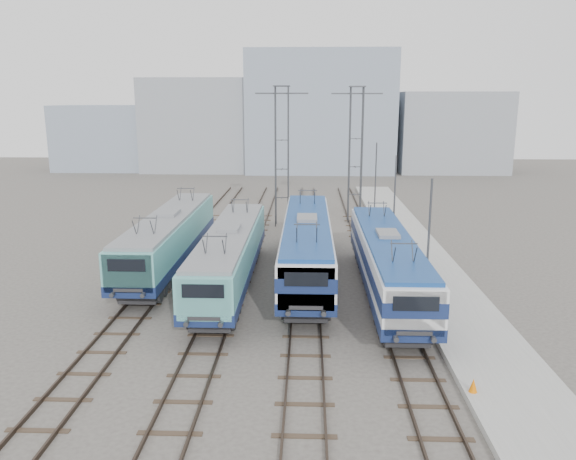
{
  "coord_description": "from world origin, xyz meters",
  "views": [
    {
      "loc": [
        2.32,
        -26.56,
        10.91
      ],
      "look_at": [
        1.08,
        7.0,
        3.07
      ],
      "focal_mm": 35.0,
      "sensor_mm": 36.0,
      "label": 1
    }
  ],
  "objects_px": {
    "locomotive_far_right": "(387,259)",
    "mast_rear": "(375,180)",
    "locomotive_center_right": "(307,243)",
    "safety_cone": "(473,385)",
    "locomotive_center_left": "(230,253)",
    "mast_front": "(428,245)",
    "catenary_tower_west": "(282,150)",
    "catenary_tower_east": "(356,148)",
    "locomotive_far_left": "(169,236)",
    "mast_mid": "(394,203)"
  },
  "relations": [
    {
      "from": "locomotive_center_right",
      "to": "mast_mid",
      "type": "relative_size",
      "value": 2.62
    },
    {
      "from": "safety_cone",
      "to": "catenary_tower_east",
      "type": "bearing_deg",
      "value": 93.65
    },
    {
      "from": "catenary_tower_east",
      "to": "safety_cone",
      "type": "xyz_separation_m",
      "value": [
        2.0,
        -31.36,
        -6.08
      ]
    },
    {
      "from": "mast_front",
      "to": "catenary_tower_west",
      "type": "bearing_deg",
      "value": 113.27
    },
    {
      "from": "locomotive_far_left",
      "to": "locomotive_center_right",
      "type": "relative_size",
      "value": 0.96
    },
    {
      "from": "mast_rear",
      "to": "safety_cone",
      "type": "height_order",
      "value": "mast_rear"
    },
    {
      "from": "locomotive_center_right",
      "to": "mast_mid",
      "type": "xyz_separation_m",
      "value": [
        6.35,
        7.22,
        1.16
      ]
    },
    {
      "from": "mast_front",
      "to": "mast_mid",
      "type": "relative_size",
      "value": 1.0
    },
    {
      "from": "locomotive_far_left",
      "to": "catenary_tower_west",
      "type": "distance_m",
      "value": 15.62
    },
    {
      "from": "locomotive_far_right",
      "to": "locomotive_far_left",
      "type": "bearing_deg",
      "value": 160.03
    },
    {
      "from": "locomotive_center_left",
      "to": "mast_rear",
      "type": "relative_size",
      "value": 2.45
    },
    {
      "from": "catenary_tower_east",
      "to": "mast_front",
      "type": "height_order",
      "value": "catenary_tower_east"
    },
    {
      "from": "locomotive_center_right",
      "to": "safety_cone",
      "type": "bearing_deg",
      "value": -66.16
    },
    {
      "from": "locomotive_center_right",
      "to": "catenary_tower_west",
      "type": "distance_m",
      "value": 15.98
    },
    {
      "from": "mast_mid",
      "to": "safety_cone",
      "type": "relative_size",
      "value": 13.36
    },
    {
      "from": "locomotive_center_right",
      "to": "mast_mid",
      "type": "distance_m",
      "value": 9.69
    },
    {
      "from": "locomotive_far_left",
      "to": "catenary_tower_east",
      "type": "height_order",
      "value": "catenary_tower_east"
    },
    {
      "from": "mast_mid",
      "to": "safety_cone",
      "type": "xyz_separation_m",
      "value": [
        -0.1,
        -21.36,
        -2.94
      ]
    },
    {
      "from": "locomotive_center_left",
      "to": "mast_front",
      "type": "distance_m",
      "value": 11.31
    },
    {
      "from": "locomotive_far_right",
      "to": "safety_cone",
      "type": "distance_m",
      "value": 11.35
    },
    {
      "from": "locomotive_center_right",
      "to": "catenary_tower_east",
      "type": "bearing_deg",
      "value": 76.14
    },
    {
      "from": "mast_mid",
      "to": "safety_cone",
      "type": "bearing_deg",
      "value": -90.27
    },
    {
      "from": "locomotive_center_right",
      "to": "mast_mid",
      "type": "height_order",
      "value": "mast_mid"
    },
    {
      "from": "catenary_tower_west",
      "to": "safety_cone",
      "type": "relative_size",
      "value": 22.9
    },
    {
      "from": "locomotive_center_left",
      "to": "safety_cone",
      "type": "relative_size",
      "value": 32.71
    },
    {
      "from": "catenary_tower_west",
      "to": "mast_front",
      "type": "relative_size",
      "value": 1.71
    },
    {
      "from": "locomotive_center_left",
      "to": "mast_front",
      "type": "height_order",
      "value": "mast_front"
    },
    {
      "from": "locomotive_far_right",
      "to": "catenary_tower_east",
      "type": "distance_m",
      "value": 20.75
    },
    {
      "from": "locomotive_center_left",
      "to": "catenary_tower_west",
      "type": "bearing_deg",
      "value": 82.51
    },
    {
      "from": "locomotive_center_right",
      "to": "safety_cone",
      "type": "xyz_separation_m",
      "value": [
        6.25,
        -14.14,
        -1.78
      ]
    },
    {
      "from": "locomotive_center_right",
      "to": "catenary_tower_west",
      "type": "relative_size",
      "value": 1.53
    },
    {
      "from": "locomotive_center_left",
      "to": "locomotive_center_right",
      "type": "relative_size",
      "value": 0.93
    },
    {
      "from": "locomotive_far_right",
      "to": "mast_rear",
      "type": "bearing_deg",
      "value": 85.25
    },
    {
      "from": "locomotive_far_right",
      "to": "mast_mid",
      "type": "xyz_separation_m",
      "value": [
        1.85,
        10.28,
        1.28
      ]
    },
    {
      "from": "catenary_tower_west",
      "to": "mast_front",
      "type": "height_order",
      "value": "catenary_tower_west"
    },
    {
      "from": "locomotive_center_left",
      "to": "mast_rear",
      "type": "bearing_deg",
      "value": 62.81
    },
    {
      "from": "locomotive_center_left",
      "to": "mast_mid",
      "type": "xyz_separation_m",
      "value": [
        10.85,
        9.12,
        1.36
      ]
    },
    {
      "from": "locomotive_center_left",
      "to": "catenary_tower_east",
      "type": "height_order",
      "value": "catenary_tower_east"
    },
    {
      "from": "catenary_tower_west",
      "to": "mast_mid",
      "type": "height_order",
      "value": "catenary_tower_west"
    },
    {
      "from": "catenary_tower_west",
      "to": "mast_front",
      "type": "distance_m",
      "value": 22.0
    },
    {
      "from": "catenary_tower_east",
      "to": "mast_front",
      "type": "bearing_deg",
      "value": -84.55
    },
    {
      "from": "mast_front",
      "to": "locomotive_far_right",
      "type": "bearing_deg",
      "value": 137.03
    },
    {
      "from": "locomotive_far_right",
      "to": "mast_front",
      "type": "xyz_separation_m",
      "value": [
        1.85,
        -1.72,
        1.28
      ]
    },
    {
      "from": "mast_rear",
      "to": "catenary_tower_west",
      "type": "bearing_deg",
      "value": -155.06
    },
    {
      "from": "locomotive_far_left",
      "to": "mast_rear",
      "type": "relative_size",
      "value": 2.52
    },
    {
      "from": "locomotive_far_right",
      "to": "mast_rear",
      "type": "height_order",
      "value": "mast_rear"
    },
    {
      "from": "locomotive_far_right",
      "to": "catenary_tower_west",
      "type": "height_order",
      "value": "catenary_tower_west"
    },
    {
      "from": "locomotive_far_right",
      "to": "mast_mid",
      "type": "bearing_deg",
      "value": 79.79
    },
    {
      "from": "locomotive_center_right",
      "to": "mast_front",
      "type": "height_order",
      "value": "mast_front"
    },
    {
      "from": "locomotive_far_left",
      "to": "locomotive_center_right",
      "type": "bearing_deg",
      "value": -11.62
    }
  ]
}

